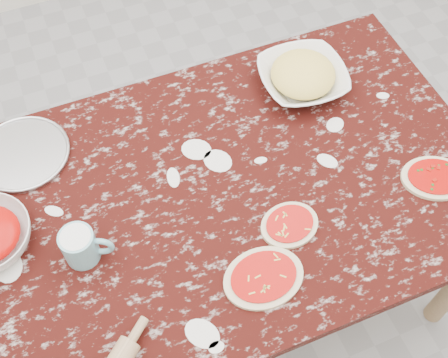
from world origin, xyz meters
TOP-DOWN VIEW (x-y plane):
  - ground at (0.00, 0.00)m, footprint 4.00×4.00m
  - worktable at (0.00, 0.00)m, footprint 1.60×1.00m
  - pizza_tray at (-0.53, 0.34)m, footprint 0.36×0.36m
  - cheese_bowl at (0.39, 0.28)m, footprint 0.31×0.31m
  - flour_mug at (-0.44, -0.06)m, footprint 0.14×0.09m
  - pizza_left at (-0.01, -0.31)m, footprint 0.23×0.18m
  - pizza_mid at (0.12, -0.19)m, footprint 0.19×0.16m
  - pizza_right at (0.60, -0.21)m, footprint 0.25×0.22m

SIDE VIEW (x-z plane):
  - ground at x=0.00m, z-range 0.00..0.00m
  - worktable at x=0.00m, z-range 0.29..1.04m
  - pizza_tray at x=-0.53m, z-range 0.75..0.76m
  - pizza_left at x=-0.01m, z-range 0.75..0.77m
  - pizza_right at x=0.60m, z-range 0.75..0.77m
  - pizza_mid at x=0.12m, z-range 0.75..0.77m
  - cheese_bowl at x=0.39m, z-range 0.75..0.82m
  - flour_mug at x=-0.44m, z-range 0.75..0.86m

